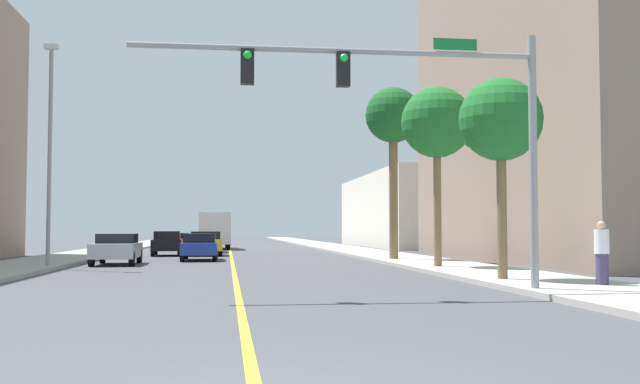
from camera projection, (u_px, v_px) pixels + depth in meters
The scene contains 19 objects.
ground at pixel (231, 254), 48.27m from camera, with size 192.00×192.00×0.00m, color #47474C.
sidewalk_left at pixel (93, 253), 47.18m from camera, with size 3.78×168.00×0.15m, color #9E9B93.
sidewalk_right at pixel (362, 252), 49.36m from camera, with size 3.78×168.00×0.15m, color #B2ADA3.
lane_marking_center at pixel (231, 254), 48.27m from camera, with size 0.16×144.00×0.01m, color yellow.
building_right_near at pixel (614, 91), 38.27m from camera, with size 14.52×24.19×17.49m, color gray.
building_right_far at pixel (442, 211), 69.00m from camera, with size 14.71×27.14×6.56m, color silver.
traffic_signal_mast at pixel (413, 101), 17.97m from camera, with size 9.94×0.36×6.26m.
street_lamp at pixel (50, 143), 29.61m from camera, with size 0.56×0.28×8.89m.
palm_near at pixel (501, 122), 21.81m from camera, with size 2.46×2.46×5.90m.
palm_mid at pixel (437, 124), 29.20m from camera, with size 2.82×2.82×7.07m.
palm_far at pixel (393, 119), 36.57m from camera, with size 2.75×2.75×8.46m.
car_yellow at pixel (206, 243), 44.57m from camera, with size 2.02×4.16×1.45m.
car_red at pixel (179, 241), 55.71m from camera, with size 1.87×4.03×1.31m.
car_black at pixel (167, 243), 44.53m from camera, with size 1.87×4.16×1.47m.
car_silver at pixel (117, 248), 33.24m from camera, with size 1.96×4.32×1.39m.
car_gray at pixel (208, 241), 50.82m from camera, with size 1.94×4.59×1.42m.
car_blue at pixel (200, 246), 37.71m from camera, with size 1.79×4.34×1.37m.
delivery_truck at pixel (215, 230), 59.27m from camera, with size 2.58×8.93×2.86m.
pedestrian at pixel (602, 253), 19.28m from camera, with size 0.38×0.38×1.66m.
Camera 1 is at (-0.29, -6.76, 1.60)m, focal length 41.59 mm.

